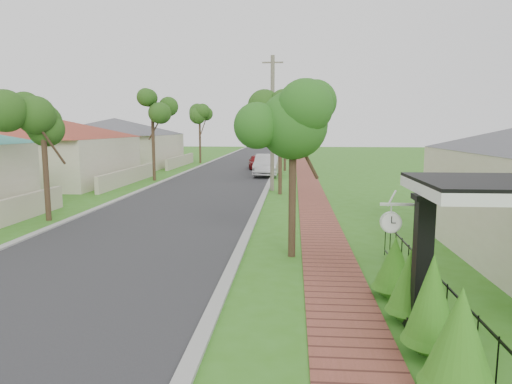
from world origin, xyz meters
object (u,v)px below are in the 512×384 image
at_px(near_tree, 293,119).
at_px(station_clock, 391,221).
at_px(utility_pole, 272,123).
at_px(parked_car_white, 267,165).
at_px(porch_post, 422,271).
at_px(parked_car_red, 257,162).

xyz_separation_m(near_tree, station_clock, (1.86, -4.25, -1.95)).
bearing_deg(utility_pole, parked_car_white, 95.38).
relative_size(porch_post, parked_car_white, 0.51).
distance_m(porch_post, parked_car_red, 32.98).
bearing_deg(parked_car_white, porch_post, -79.24).
bearing_deg(parked_car_white, parked_car_red, 103.40).
xyz_separation_m(parked_car_red, parked_car_white, (1.21, -5.79, 0.18)).
distance_m(near_tree, utility_pole, 13.86).
relative_size(porch_post, near_tree, 0.51).
distance_m(parked_car_white, utility_pole, 8.85).
relative_size(utility_pole, station_clock, 11.67).
relative_size(parked_car_white, near_tree, 1.01).
distance_m(porch_post, parked_car_white, 27.07).
xyz_separation_m(utility_pole, station_clock, (3.07, -18.06, -1.98)).
height_order(near_tree, utility_pole, utility_pole).
relative_size(near_tree, utility_pole, 0.63).
height_order(parked_car_red, station_clock, station_clock).
height_order(parked_car_red, near_tree, near_tree).
relative_size(parked_car_red, parked_car_white, 0.76).
distance_m(parked_car_red, parked_car_white, 5.92).
relative_size(parked_car_white, station_clock, 7.47).
bearing_deg(porch_post, utility_pole, 100.91).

